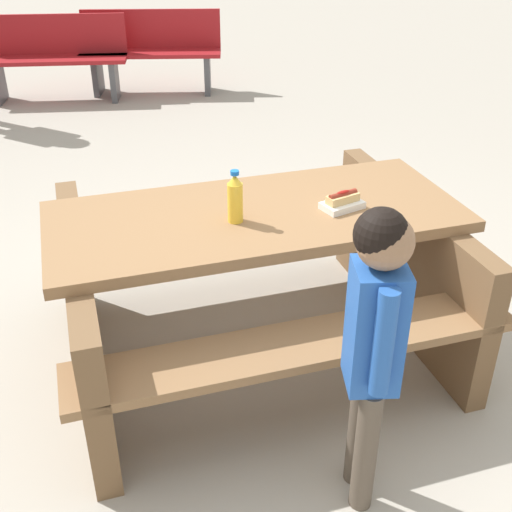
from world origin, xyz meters
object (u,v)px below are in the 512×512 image
child_in_coat (374,328)px  hotdog_tray (342,202)px  picnic_table (256,271)px  park_bench_near (152,50)px  park_bench_mid (54,56)px  soda_bottle (235,198)px

child_in_coat → hotdog_tray: bearing=76.7°
picnic_table → child_in_coat: bearing=-79.5°
hotdog_tray → park_bench_near: size_ratio=0.13×
picnic_table → hotdog_tray: (0.37, -0.06, 0.34)m
park_bench_mid → hotdog_tray: bearing=-73.4°
soda_bottle → park_bench_mid: 4.88m
soda_bottle → park_bench_near: size_ratio=0.15×
soda_bottle → park_bench_mid: (-0.94, 4.78, -0.41)m
soda_bottle → child_in_coat: bearing=-72.0°
hotdog_tray → park_bench_near: (-0.41, 4.83, -0.33)m
child_in_coat → park_bench_mid: child_in_coat is taller
picnic_table → park_bench_mid: 4.82m
park_bench_near → child_in_coat: bearing=-88.0°
child_in_coat → picnic_table: bearing=100.5°
soda_bottle → child_in_coat: size_ratio=0.19×
park_bench_near → park_bench_mid: 1.02m
park_bench_near → picnic_table: bearing=-89.6°
hotdog_tray → park_bench_near: bearing=94.8°
soda_bottle → hotdog_tray: size_ratio=1.11×
hotdog_tray → picnic_table: bearing=170.9°
hotdog_tray → park_bench_mid: park_bench_mid is taller
hotdog_tray → park_bench_mid: 4.98m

